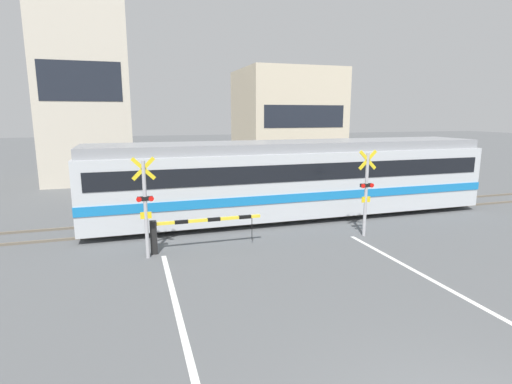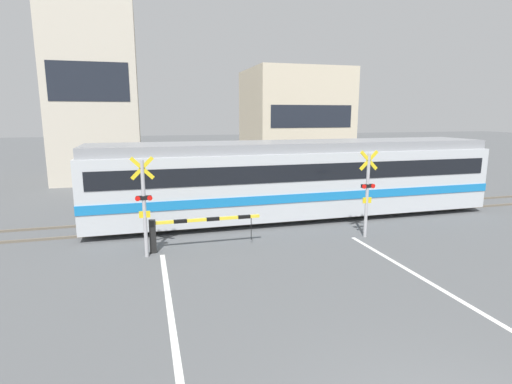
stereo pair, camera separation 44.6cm
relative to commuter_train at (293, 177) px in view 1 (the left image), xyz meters
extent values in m
cube|color=#6B6051|center=(-2.32, -0.72, -1.63)|extent=(50.00, 0.10, 0.08)
cube|color=#6B6051|center=(-2.32, 0.72, -1.63)|extent=(50.00, 0.10, 0.08)
cube|color=silver|center=(0.00, 0.00, -0.18)|extent=(16.36, 2.95, 2.53)
cube|color=gray|center=(0.00, 0.00, 1.27)|extent=(16.19, 2.59, 0.36)
cube|color=#197AC6|center=(0.00, 0.00, -0.56)|extent=(16.37, 3.01, 0.32)
cube|color=black|center=(0.00, 0.00, 0.39)|extent=(15.70, 2.99, 0.64)
cube|color=black|center=(-8.19, 0.00, 0.39)|extent=(0.03, 2.06, 0.80)
cylinder|color=black|center=(-5.07, -0.72, -1.29)|extent=(0.76, 0.12, 0.76)
cylinder|color=black|center=(-5.07, 0.72, -1.29)|extent=(0.76, 0.12, 0.76)
cylinder|color=black|center=(5.07, -0.72, -1.29)|extent=(0.76, 0.12, 0.76)
cylinder|color=black|center=(5.07, 0.72, -1.29)|extent=(0.76, 0.12, 0.76)
cube|color=black|center=(-5.79, -2.97, -1.15)|extent=(0.20, 0.20, 1.03)
cube|color=yellow|center=(-4.09, -2.97, -0.74)|extent=(3.40, 0.09, 0.09)
cube|color=black|center=(-4.94, -2.97, -0.74)|extent=(0.41, 0.10, 0.10)
cube|color=black|center=(-3.92, -2.97, -0.74)|extent=(0.41, 0.10, 0.10)
cube|color=black|center=(-2.90, -2.97, -0.74)|extent=(0.41, 0.10, 0.10)
cylinder|color=black|center=(-2.67, -2.97, -1.16)|extent=(0.02, 0.02, 0.75)
cube|color=black|center=(1.15, 2.69, -1.15)|extent=(0.20, 0.20, 1.03)
cube|color=yellow|center=(-0.55, 2.69, -0.74)|extent=(3.40, 0.09, 0.09)
cube|color=black|center=(0.30, 2.69, -0.74)|extent=(0.41, 0.10, 0.10)
cube|color=black|center=(-0.72, 2.69, -0.74)|extent=(0.41, 0.10, 0.10)
cube|color=black|center=(-1.74, 2.69, -0.74)|extent=(0.41, 0.10, 0.10)
cylinder|color=black|center=(-1.98, 2.69, -1.16)|extent=(0.02, 0.02, 0.75)
cylinder|color=#B2B2B7|center=(-5.99, -3.29, -0.22)|extent=(0.11, 0.11, 2.90)
cube|color=yellow|center=(-5.99, -3.29, 1.00)|extent=(0.68, 0.04, 0.68)
cube|color=yellow|center=(-5.99, -3.29, 1.00)|extent=(0.68, 0.04, 0.68)
cube|color=black|center=(-5.99, -3.29, 0.13)|extent=(0.44, 0.12, 0.12)
cylinder|color=red|center=(-6.16, -3.36, 0.13)|extent=(0.15, 0.03, 0.15)
cylinder|color=red|center=(-5.82, -3.36, 0.13)|extent=(0.15, 0.03, 0.15)
cube|color=yellow|center=(-5.99, -3.31, -0.36)|extent=(0.32, 0.03, 0.20)
cylinder|color=#B2B2B7|center=(1.35, -3.29, -0.22)|extent=(0.11, 0.11, 2.90)
cube|color=yellow|center=(1.35, -3.29, 1.00)|extent=(0.68, 0.04, 0.68)
cube|color=yellow|center=(1.35, -3.29, 1.00)|extent=(0.68, 0.04, 0.68)
cube|color=black|center=(1.35, -3.29, 0.13)|extent=(0.44, 0.12, 0.12)
cylinder|color=red|center=(1.18, -3.36, 0.13)|extent=(0.15, 0.03, 0.15)
cylinder|color=red|center=(1.52, -3.36, 0.13)|extent=(0.15, 0.03, 0.15)
cube|color=yellow|center=(1.35, -3.31, -0.36)|extent=(0.32, 0.03, 0.20)
cylinder|color=#33384C|center=(-3.19, 6.64, -1.27)|extent=(0.13, 0.13, 0.81)
cylinder|color=#33384C|center=(-3.05, 6.64, -1.27)|extent=(0.13, 0.13, 0.81)
cube|color=#386647|center=(-3.12, 6.64, -0.54)|extent=(0.38, 0.22, 0.64)
sphere|color=tan|center=(-3.12, 6.64, -0.11)|extent=(0.22, 0.22, 0.22)
cube|color=beige|center=(-8.73, 13.09, 3.80)|extent=(5.19, 6.59, 10.93)
cube|color=#1E232D|center=(-8.73, 9.79, 4.34)|extent=(4.36, 0.03, 2.19)
cube|color=beige|center=(4.91, 13.09, 2.02)|extent=(6.83, 6.59, 7.38)
cube|color=#1E232D|center=(4.91, 9.79, 2.39)|extent=(5.73, 0.03, 1.48)
camera|label=1|loc=(-6.32, -14.99, 2.52)|focal=28.00mm
camera|label=2|loc=(-5.89, -15.11, 2.52)|focal=28.00mm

